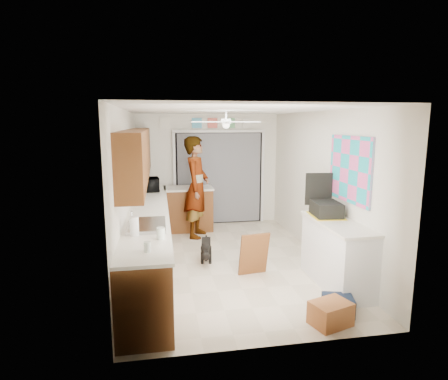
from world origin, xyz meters
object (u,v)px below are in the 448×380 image
microwave (151,185)px  suitcase (326,209)px  paper_towel_roll (134,226)px  dog (206,249)px  man (197,187)px  navy_crate (338,305)px  cardboard_box (331,313)px

microwave → suitcase: 3.65m
paper_towel_roll → dog: 1.99m
suitcase → dog: bearing=156.8°
microwave → dog: microwave is taller
man → paper_towel_roll: bearing=179.2°
paper_towel_roll → man: man is taller
microwave → navy_crate: (2.28, -3.68, -0.96)m
paper_towel_roll → cardboard_box: (2.22, -0.82, -0.92)m
suitcase → man: man is taller
suitcase → dog: size_ratio=0.95×
navy_crate → man: man is taller
dog → man: bearing=97.8°
man → dog: (0.01, -1.43, -0.82)m
cardboard_box → man: 3.98m
navy_crate → man: 3.85m
microwave → dog: 2.06m
microwave → navy_crate: size_ratio=1.34×
navy_crate → dog: size_ratio=0.68×
microwave → dog: (0.92, -1.63, -0.87)m
microwave → navy_crate: 4.43m
paper_towel_roll → suitcase: 2.80m
man → dog: man is taller
paper_towel_roll → man: bearing=69.9°
man → suitcase: bearing=-125.1°
cardboard_box → man: (-1.16, 3.70, 0.89)m
microwave → paper_towel_roll: bearing=171.5°
microwave → suitcase: (2.60, -2.56, -0.03)m
man → dog: 1.65m
paper_towel_roll → suitcase: (2.75, 0.52, -0.01)m
suitcase → cardboard_box: suitcase is taller
paper_towel_roll → suitcase: bearing=10.8°
microwave → paper_towel_roll: microwave is taller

